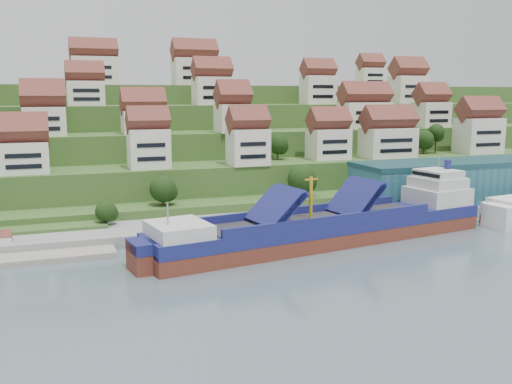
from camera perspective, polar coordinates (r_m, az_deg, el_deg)
name	(u,v)px	position (r m, az deg, el deg)	size (l,w,h in m)	color
ground	(307,243)	(110.31, 5.15, -5.10)	(300.00, 300.00, 0.00)	slate
quay	(359,215)	(132.08, 10.27, -2.24)	(180.00, 14.00, 2.20)	gray
hillside	(185,144)	(205.87, -7.13, 4.79)	(260.00, 128.00, 31.00)	#2D4C1E
hillside_village	(217,110)	(161.85, -3.89, 8.14)	(158.18, 64.67, 28.63)	silver
hillside_trees	(237,137)	(150.25, -1.90, 5.54)	(137.22, 61.87, 31.04)	#1C3712
warehouse	(469,180)	(151.05, 20.52, 1.14)	(60.00, 15.00, 10.00)	#275C6A
flagpole	(364,194)	(125.82, 10.75, -0.17)	(1.28, 0.16, 8.00)	gray
cargo_ship	(335,227)	(110.80, 7.86, -3.47)	(71.49, 21.92, 15.57)	maroon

